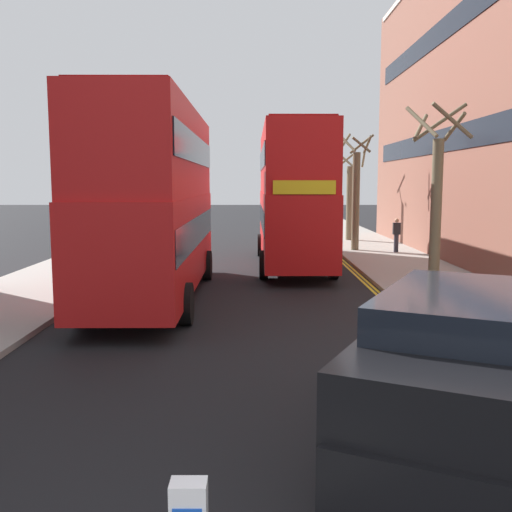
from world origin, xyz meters
name	(u,v)px	position (x,y,z in m)	size (l,w,h in m)	color
sidewalk_right	(447,291)	(6.50, 16.00, 0.07)	(4.00, 80.00, 0.14)	#9E9991
sidewalk_left	(33,291)	(-6.50, 16.00, 0.07)	(4.00, 80.00, 0.14)	#9E9991
kerb_line_outer	(395,306)	(4.40, 14.00, 0.00)	(0.10, 56.00, 0.01)	yellow
kerb_line_inner	(390,306)	(4.24, 14.00, 0.00)	(0.10, 56.00, 0.01)	yellow
double_decker_bus_away	(155,197)	(-2.46, 15.21, 3.03)	(2.85, 10.82, 5.64)	red
double_decker_bus_oncoming	(293,193)	(2.01, 22.03, 3.03)	(2.85, 10.83, 5.64)	red
taxi_minivan	(455,379)	(2.91, 4.81, 1.07)	(3.78, 5.14, 2.12)	black
pedestrian_far	(397,235)	(7.22, 25.76, 0.99)	(0.34, 0.22, 1.62)	#2D2D38
street_tree_near	(436,199)	(5.97, 15.76, 2.93)	(1.98, 1.99, 5.74)	#6B6047
street_tree_mid	(350,200)	(5.95, 31.87, 2.46)	(1.66, 1.56, 5.31)	#6B6047
street_tree_far	(356,194)	(5.39, 26.75, 2.91)	(1.93, 2.00, 5.81)	#6B6047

